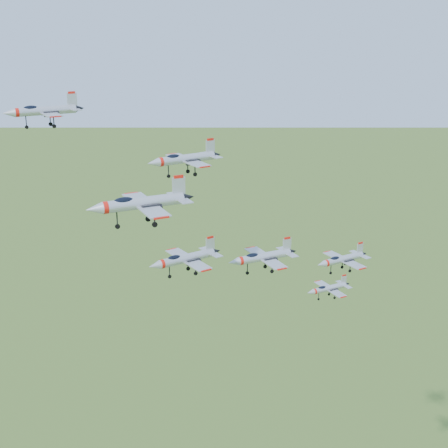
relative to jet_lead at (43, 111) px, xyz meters
name	(u,v)px	position (x,y,z in m)	size (l,w,h in m)	color
jet_lead	(43,111)	(0.00, 0.00, 0.00)	(11.80, 9.69, 3.17)	#ABAEB7
jet_left_high	(184,159)	(20.18, -4.36, -8.31)	(13.15, 10.88, 3.51)	#ABAEB7
jet_right_high	(140,203)	(5.77, -23.22, -8.66)	(13.89, 11.44, 3.72)	#ABAEB7
jet_left_low	(185,258)	(19.92, -4.37, -25.10)	(13.72, 11.40, 3.67)	#ABAEB7
jet_right_low	(262,257)	(25.00, -20.54, -20.13)	(11.29, 9.30, 3.02)	#ABAEB7
jet_trail	(342,259)	(45.25, -13.70, -26.63)	(11.07, 9.14, 2.96)	#ABAEB7
jet_extra	(328,288)	(53.17, -0.33, -39.07)	(10.49, 8.61, 2.81)	#ABAEB7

